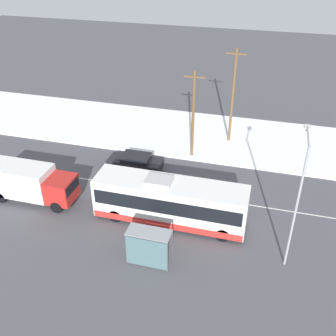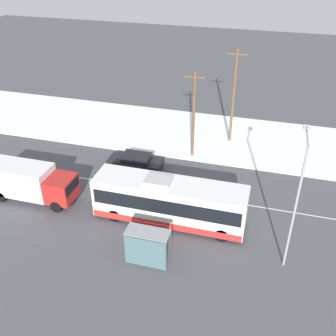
# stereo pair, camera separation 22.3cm
# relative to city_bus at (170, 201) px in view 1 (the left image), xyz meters

# --- Properties ---
(ground_plane) EXTENTS (120.00, 120.00, 0.00)m
(ground_plane) POSITION_rel_city_bus_xyz_m (1.51, 3.35, -1.66)
(ground_plane) COLOR #4C4C51
(snow_lot) EXTENTS (80.00, 10.37, 0.12)m
(snow_lot) POSITION_rel_city_bus_xyz_m (1.51, 13.81, -1.60)
(snow_lot) COLOR white
(snow_lot) RESTS_ON ground_plane
(lane_marking_center) EXTENTS (60.00, 0.12, 0.00)m
(lane_marking_center) POSITION_rel_city_bus_xyz_m (1.51, 3.35, -1.66)
(lane_marking_center) COLOR silver
(lane_marking_center) RESTS_ON ground_plane
(city_bus) EXTENTS (10.64, 2.57, 3.41)m
(city_bus) POSITION_rel_city_bus_xyz_m (0.00, 0.00, 0.00)
(city_bus) COLOR white
(city_bus) RESTS_ON ground_plane
(box_truck) EXTENTS (7.28, 2.30, 2.81)m
(box_truck) POSITION_rel_city_bus_xyz_m (-11.13, -0.29, -0.09)
(box_truck) COLOR silver
(box_truck) RESTS_ON ground_plane
(sedan_car) EXTENTS (4.62, 1.80, 1.43)m
(sedan_car) POSITION_rel_city_bus_xyz_m (-4.68, 5.92, -0.88)
(sedan_car) COLOR black
(sedan_car) RESTS_ON ground_plane
(pedestrian_at_stop) EXTENTS (0.59, 0.26, 1.64)m
(pedestrian_at_stop) POSITION_rel_city_bus_xyz_m (-1.12, -3.28, -0.66)
(pedestrian_at_stop) COLOR #23232D
(pedestrian_at_stop) RESTS_ON ground_plane
(bus_shelter) EXTENTS (2.69, 1.20, 2.40)m
(bus_shelter) POSITION_rel_city_bus_xyz_m (-0.18, -4.53, 0.01)
(bus_shelter) COLOR gray
(bus_shelter) RESTS_ON ground_plane
(streetlamp) EXTENTS (0.36, 3.06, 8.38)m
(streetlamp) POSITION_rel_city_bus_xyz_m (8.01, -1.67, 3.60)
(streetlamp) COLOR #9EA3A8
(streetlamp) RESTS_ON ground_plane
(utility_pole_roadside) EXTENTS (1.80, 0.24, 7.97)m
(utility_pole_roadside) POSITION_rel_city_bus_xyz_m (-0.51, 9.49, 2.51)
(utility_pole_roadside) COLOR brown
(utility_pole_roadside) RESTS_ON ground_plane
(utility_pole_snowlot) EXTENTS (1.80, 0.24, 9.05)m
(utility_pole_snowlot) POSITION_rel_city_bus_xyz_m (2.37, 13.34, 3.05)
(utility_pole_snowlot) COLOR brown
(utility_pole_snowlot) RESTS_ON ground_plane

